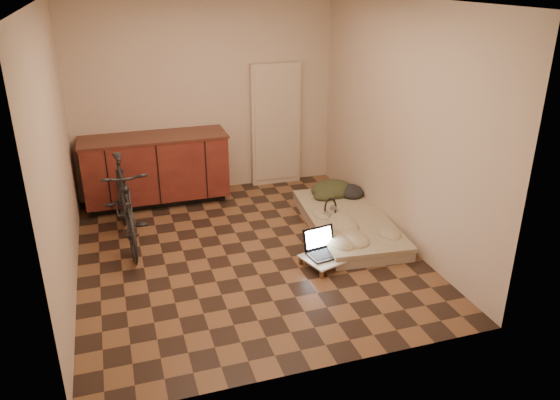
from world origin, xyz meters
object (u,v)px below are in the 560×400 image
object	(u,v)px
bicycle	(124,199)
lap_desk	(332,255)
laptop	(323,249)
futon	(348,222)

from	to	relation	value
bicycle	lap_desk	distance (m)	2.34
bicycle	lap_desk	xyz separation A→B (m)	(2.00, -1.14, -0.44)
laptop	futon	bearing A→B (deg)	39.61
bicycle	futon	xyz separation A→B (m)	(2.50, -0.43, -0.45)
bicycle	laptop	bearing A→B (deg)	-32.67
lap_desk	bicycle	bearing A→B (deg)	132.51
laptop	bicycle	bearing A→B (deg)	141.51
lap_desk	laptop	distance (m)	0.11
bicycle	laptop	distance (m)	2.24
futon	laptop	size ratio (longest dim) A/B	4.76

